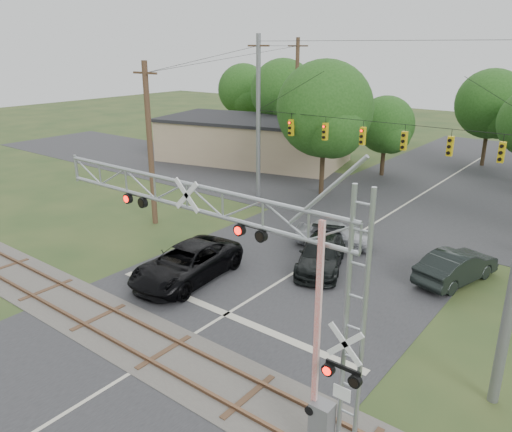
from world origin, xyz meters
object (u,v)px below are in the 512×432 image
Objects in this scene: traffic_signal_span at (398,135)px; car_dark at (321,254)px; crossing_gantry at (243,265)px; pickup_black at (187,263)px; commercial_building at (253,140)px; sedan_silver at (334,234)px.

traffic_signal_span is 3.74× the size of car_dark.
traffic_signal_span is (-3.22, 18.36, 0.85)m from crossing_gantry.
commercial_building is (-13.67, 22.49, 1.20)m from pickup_black.
traffic_signal_span is at bearing 99.94° from crossing_gantry.
traffic_signal_span reaches higher than pickup_black.
traffic_signal_span reaches higher than crossing_gantry.
traffic_signal_span is 9.42m from car_dark.
car_dark is (4.42, 5.12, -0.10)m from pickup_black.
traffic_signal_span is 1.01× the size of commercial_building.
commercial_building is at bearing 30.83° from sedan_silver.
crossing_gantry reaches higher than commercial_building.
commercial_building is (-18.28, 9.34, -3.63)m from traffic_signal_span.
traffic_signal_span reaches higher than sedan_silver.
crossing_gantry reaches higher than pickup_black.
crossing_gantry is 10.21m from pickup_black.
car_dark is at bearing -91.30° from traffic_signal_span.
pickup_black is 26.34m from commercial_building.
pickup_black is 6.77m from car_dark.
pickup_black reaches higher than car_dark.
traffic_signal_span is at bearing 66.11° from car_dark.
sedan_silver is (-0.94, 2.91, -0.02)m from car_dark.
crossing_gantry is at bearing -65.38° from commercial_building.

